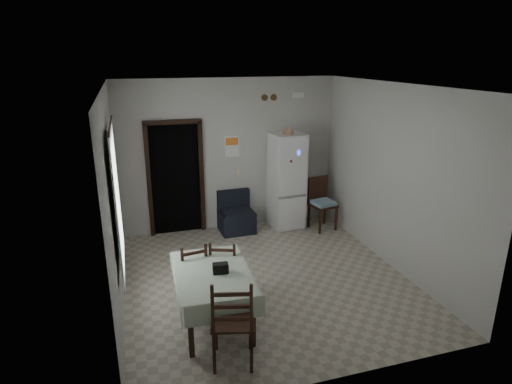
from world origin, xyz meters
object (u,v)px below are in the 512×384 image
object	(u,v)px
fridge	(287,181)
dining_chair_far_left	(191,272)
corner_chair	(323,204)
dining_chair_near_head	(233,319)
dining_table	(214,297)
dining_chair_far_right	(224,268)
navy_seat	(236,212)

from	to	relation	value
fridge	dining_chair_far_left	distance (m)	3.17
corner_chair	dining_chair_near_head	world-z (taller)	dining_chair_near_head
dining_chair_near_head	corner_chair	bearing A→B (deg)	-114.67
dining_chair_far_left	dining_chair_near_head	xyz separation A→B (m)	(0.24, -1.38, 0.10)
dining_chair_near_head	dining_chair_far_left	bearing A→B (deg)	-65.59
dining_table	dining_chair_near_head	bearing A→B (deg)	-84.07
dining_chair_far_right	dining_chair_near_head	bearing A→B (deg)	101.34
corner_chair	dining_table	xyz separation A→B (m)	(-2.67, -2.43, -0.15)
fridge	dining_chair_near_head	size ratio (longest dim) A/B	1.73
dining_chair_far_left	navy_seat	bearing A→B (deg)	-127.93
fridge	dining_chair_far_right	size ratio (longest dim) A/B	2.11
corner_chair	dining_table	size ratio (longest dim) A/B	0.74
dining_table	dining_chair_far_left	world-z (taller)	dining_chair_far_left
corner_chair	fridge	bearing A→B (deg)	140.02
dining_table	dining_chair_far_left	bearing A→B (deg)	109.56
navy_seat	dining_chair_near_head	bearing A→B (deg)	-106.68
dining_table	dining_chair_far_left	distance (m)	0.62
fridge	dining_chair_far_right	xyz separation A→B (m)	(-1.77, -2.23, -0.49)
fridge	dining_chair_near_head	xyz separation A→B (m)	(-1.99, -3.59, -0.39)
dining_chair_far_left	dining_table	bearing A→B (deg)	98.45
navy_seat	corner_chair	distance (m)	1.70
dining_table	navy_seat	bearing A→B (deg)	71.85
fridge	dining_chair_near_head	bearing A→B (deg)	-122.97
corner_chair	dining_chair_near_head	xyz separation A→B (m)	(-2.62, -3.22, 0.03)
corner_chair	dining_chair_far_left	xyz separation A→B (m)	(-2.86, -1.84, -0.07)
dining_chair_far_left	dining_chair_far_right	size ratio (longest dim) A/B	1.01
dining_chair_far_right	dining_chair_near_head	size ratio (longest dim) A/B	0.82
navy_seat	corner_chair	bearing A→B (deg)	-13.99
dining_chair_near_head	fridge	bearing A→B (deg)	-104.56
fridge	dining_table	distance (m)	3.51
corner_chair	dining_table	world-z (taller)	corner_chair
navy_seat	dining_chair_near_head	size ratio (longest dim) A/B	0.72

